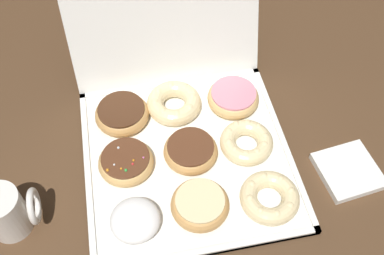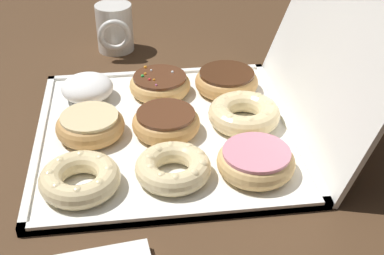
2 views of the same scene
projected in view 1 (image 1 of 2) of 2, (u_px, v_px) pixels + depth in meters
ground_plane at (188, 159)px, 0.93m from camera, size 3.00×3.00×0.00m
donut_box at (188, 158)px, 0.92m from camera, size 0.42×0.42×0.01m
powdered_filled_donut_0 at (135, 220)px, 0.81m from camera, size 0.09×0.09×0.04m
glazed_ring_donut_1 at (200, 204)px, 0.83m from camera, size 0.11×0.11×0.04m
cruller_donut_2 at (270, 197)px, 0.84m from camera, size 0.11×0.11×0.04m
sprinkle_donut_3 at (126, 163)px, 0.89m from camera, size 0.11×0.11×0.04m
chocolate_frosted_donut_4 at (190, 149)px, 0.91m from camera, size 0.11×0.11×0.04m
cruller_donut_5 at (246, 141)px, 0.92m from camera, size 0.11×0.11×0.03m
chocolate_frosted_donut_6 at (122, 114)px, 0.96m from camera, size 0.12×0.12×0.04m
cruller_donut_7 at (174, 103)px, 0.98m from camera, size 0.12×0.12×0.04m
pink_frosted_donut_8 at (233, 97)px, 0.99m from camera, size 0.11×0.11×0.04m
coffee_mug at (7, 212)px, 0.80m from camera, size 0.10×0.08×0.10m
napkin_stack at (348, 171)px, 0.90m from camera, size 0.13×0.13×0.02m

